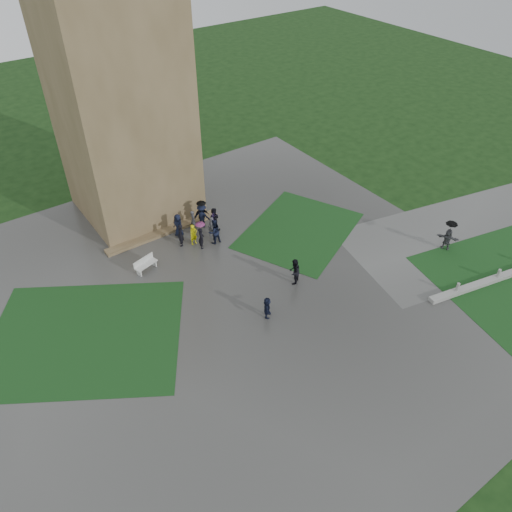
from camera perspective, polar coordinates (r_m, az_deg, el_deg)
ground at (r=30.79m, az=-1.46°, el=-6.86°), size 120.00×120.00×0.00m
plaza at (r=32.00m, az=-3.49°, el=-4.76°), size 34.00×34.00×0.02m
lawn_inset_left at (r=31.26m, az=-18.93°, el=-8.65°), size 14.10×13.46×0.01m
lawn_inset_right at (r=37.79m, az=4.93°, el=2.94°), size 11.12×10.15×0.01m
tower at (r=37.46m, az=-15.36°, el=17.02°), size 8.00×8.00×18.00m
tower_plinth at (r=37.93m, az=-10.54°, el=2.71°), size 9.00×0.80×0.22m
bench at (r=34.50m, az=-12.53°, el=-0.92°), size 1.74×0.94×0.96m
visitor_cluster at (r=36.85m, az=-6.24°, el=3.86°), size 3.77×3.46×2.51m
pedestrian_mid at (r=30.24m, az=1.28°, el=-5.90°), size 1.18×1.39×1.46m
pedestrian_near at (r=32.50m, az=4.40°, el=-1.79°), size 1.04×0.94×1.86m
pedestrian_path at (r=37.72m, az=21.12°, el=2.16°), size 1.22×1.60×2.35m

